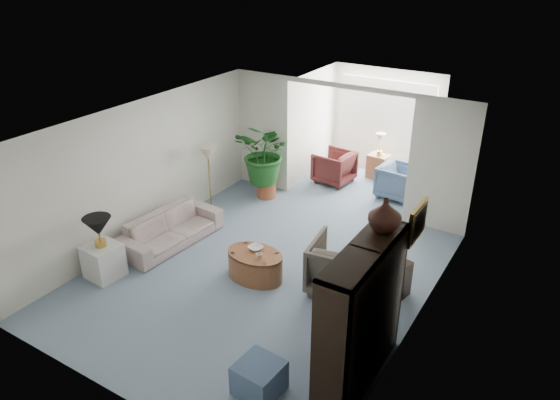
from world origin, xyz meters
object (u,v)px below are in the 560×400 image
Objects in this scene: framed_picture at (419,223)px; sunroom_chair_maroon at (334,167)px; wingback_chair at (341,266)px; plant_pot at (266,190)px; sunroom_table at (378,166)px; end_table at (104,261)px; cabinet_urn at (385,215)px; floor_lamp at (208,153)px; entertainment_cabinet at (361,316)px; side_table_dark at (391,277)px; coffee_cup at (259,256)px; table_lamp at (98,226)px; ottoman at (259,378)px; sunroom_chair_blue at (398,182)px; coffee_bowl at (256,248)px; sofa at (171,229)px; coffee_table at (255,265)px.

framed_picture is 0.63× the size of sunroom_chair_maroon.
plant_pot is at bearing -45.97° from wingback_chair.
sunroom_chair_maroon is 1.44× the size of sunroom_table.
sunroom_chair_maroon is 1.06m from sunroom_table.
cabinet_urn is at bearing 8.01° from end_table.
sunroom_chair_maroon reaches higher than plant_pot.
floor_lamp is 0.20× the size of entertainment_cabinet.
side_table_dark is at bearing 98.14° from entertainment_cabinet.
floor_lamp is at bearing 144.65° from coffee_cup.
sunroom_table is at bearing -82.72° from wingback_chair.
sunroom_chair_maroon is (-2.62, 3.34, 0.07)m from side_table_dark.
table_lamp is at bearing -98.67° from plant_pot.
ottoman is 0.92× the size of sunroom_table.
floor_lamp is 0.39× the size of wingback_chair.
sunroom_chair_maroon is (-1.50, 0.00, 0.01)m from sunroom_chair_blue.
floor_lamp is at bearing 154.24° from cabinet_urn.
table_lamp is 1.96× the size of coffee_bowl.
coffee_bowl is at bearing 177.75° from framed_picture.
table_lamp is at bearing 156.00° from sunroom_chair_blue.
sofa is at bearing 147.51° from ottoman.
floor_lamp is at bearing 135.11° from ottoman.
end_table is 0.60× the size of wingback_chair.
end_table is at bearing -154.38° from side_table_dark.
wingback_chair is 2.31× the size of plant_pot.
end_table is 1.01× the size of sunroom_table.
framed_picture is at bearing 78.42° from entertainment_cabinet.
sofa is 4.15m from sunroom_chair_maroon.
coffee_table is 9.47× the size of coffee_cup.
sunroom_chair_maroon is (-0.57, 3.97, -0.12)m from coffee_bowl.
end_table is at bearing 156.00° from sunroom_chair_blue.
wingback_chair reaches higher than coffee_cup.
entertainment_cabinet is (-0.23, -1.12, -0.79)m from framed_picture.
coffee_cup is at bearing 166.13° from cabinet_urn.
coffee_table is 1.20× the size of sunroom_chair_maroon.
cabinet_urn is at bearing -95.88° from sofa.
sunroom_chair_blue is (2.37, 1.44, 0.19)m from plant_pot.
framed_picture reaches higher than sofa.
sunroom_chair_blue reaches higher than side_table_dark.
coffee_table is 2.36× the size of cabinet_urn.
cabinet_urn is at bearing -68.54° from sunroom_table.
wingback_chair is 1.17× the size of sunroom_chair_maroon.
floor_lamp is 0.45× the size of sunroom_chair_maroon.
ottoman is at bearing -79.48° from sunroom_table.
end_table is 4.72m from cabinet_urn.
plant_pot is at bearing 119.66° from coffee_bowl.
sofa is at bearing -82.74° from floor_lamp.
side_table_dark is (2.05, 0.62, -0.19)m from coffee_bowl.
coffee_table is at bearing -60.45° from plant_pot.
entertainment_cabinet reaches higher than plant_pot.
coffee_cup is 2.66m from cabinet_urn.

